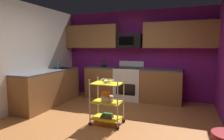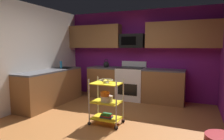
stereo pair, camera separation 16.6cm
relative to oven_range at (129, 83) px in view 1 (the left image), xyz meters
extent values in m
cube|color=#995B2D|center=(0.10, -2.10, -0.50)|extent=(4.40, 4.80, 0.04)
cube|color=#751970|center=(0.10, 0.33, 0.82)|extent=(4.52, 0.06, 2.60)
cube|color=silver|center=(-2.13, -2.10, 0.82)|extent=(0.06, 4.80, 2.60)
cube|color=brown|center=(0.10, 0.00, -0.04)|extent=(2.79, 0.60, 0.88)
cube|color=#4C4C51|center=(0.10, 0.00, 0.42)|extent=(2.79, 0.60, 0.04)
cube|color=brown|center=(-1.80, -1.33, -0.04)|extent=(0.60, 2.05, 0.88)
cube|color=#4C4C51|center=(-1.80, -1.33, 0.42)|extent=(0.60, 2.05, 0.04)
cube|color=#B7BABC|center=(-1.80, -0.75, 0.36)|extent=(0.44, 0.36, 0.16)
cube|color=white|center=(0.00, 0.00, -0.02)|extent=(0.76, 0.64, 0.92)
cube|color=black|center=(0.00, -0.33, -0.13)|extent=(0.56, 0.01, 0.32)
cube|color=white|center=(0.00, 0.29, 0.53)|extent=(0.76, 0.06, 0.18)
cube|color=black|center=(0.00, 0.00, 0.45)|extent=(0.72, 0.60, 0.02)
cube|color=brown|center=(-1.25, 0.13, 1.37)|extent=(1.70, 0.33, 0.70)
cube|color=brown|center=(1.35, 0.13, 1.37)|extent=(1.90, 0.33, 0.70)
cube|color=black|center=(0.00, 0.11, 1.22)|extent=(0.70, 0.38, 0.40)
cube|color=black|center=(-0.06, -0.09, 1.22)|extent=(0.44, 0.01, 0.24)
cylinder|color=silver|center=(-0.16, -2.18, 0.00)|extent=(0.02, 0.02, 0.88)
cylinder|color=black|center=(-0.16, -2.18, -0.44)|extent=(0.07, 0.02, 0.07)
cylinder|color=silver|center=(0.41, -2.18, 0.00)|extent=(0.02, 0.02, 0.88)
cylinder|color=black|center=(0.41, -2.18, -0.44)|extent=(0.07, 0.02, 0.07)
cylinder|color=silver|center=(-0.16, -1.80, 0.00)|extent=(0.02, 0.02, 0.88)
cylinder|color=black|center=(-0.16, -1.80, -0.44)|extent=(0.07, 0.02, 0.07)
cylinder|color=silver|center=(0.41, -1.80, 0.00)|extent=(0.02, 0.02, 0.88)
cylinder|color=black|center=(0.41, -1.80, -0.44)|extent=(0.07, 0.02, 0.07)
cube|color=yellow|center=(0.13, -1.99, -0.36)|extent=(0.57, 0.38, 0.02)
cube|color=yellow|center=(0.13, -1.99, -0.03)|extent=(0.57, 0.38, 0.02)
cube|color=yellow|center=(0.13, -1.99, 0.34)|extent=(0.57, 0.38, 0.02)
torus|color=silver|center=(0.13, -1.99, 0.41)|extent=(0.27, 0.27, 0.01)
cylinder|color=silver|center=(0.13, -1.99, 0.36)|extent=(0.12, 0.12, 0.02)
ellipsoid|color=yellow|center=(0.18, -1.98, 0.40)|extent=(0.17, 0.09, 0.04)
ellipsoid|color=yellow|center=(0.09, -1.96, 0.40)|extent=(0.15, 0.14, 0.04)
ellipsoid|color=yellow|center=(0.12, -2.04, 0.40)|extent=(0.08, 0.17, 0.04)
cylinder|color=silver|center=(0.13, -1.99, 0.04)|extent=(0.24, 0.24, 0.11)
torus|color=silver|center=(0.13, -1.99, 0.09)|extent=(0.25, 0.25, 0.01)
cylinder|color=orange|center=(0.11, -2.03, 0.13)|extent=(0.17, 0.17, 0.08)
torus|color=orange|center=(0.11, -2.03, 0.17)|extent=(0.18, 0.18, 0.01)
cube|color=#1E4C8C|center=(0.13, -1.99, -0.34)|extent=(0.24, 0.16, 0.03)
cube|color=#B22626|center=(0.13, -1.99, -0.31)|extent=(0.22, 0.17, 0.02)
cube|color=#26723F|center=(0.13, -1.99, -0.29)|extent=(0.19, 0.16, 0.03)
sphere|color=black|center=(-0.79, 0.00, 0.51)|extent=(0.18, 0.18, 0.18)
sphere|color=black|center=(-0.79, 0.00, 0.60)|extent=(0.03, 0.03, 0.03)
cone|color=black|center=(-0.71, 0.00, 0.53)|extent=(0.09, 0.04, 0.06)
torus|color=black|center=(-0.79, 0.00, 0.63)|extent=(0.12, 0.01, 0.12)
cylinder|color=#2D8CBF|center=(-1.84, -0.84, 0.54)|extent=(0.06, 0.06, 0.20)
camera|label=1|loc=(1.56, -5.47, 1.05)|focal=31.43mm
camera|label=2|loc=(1.71, -5.41, 1.05)|focal=31.43mm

